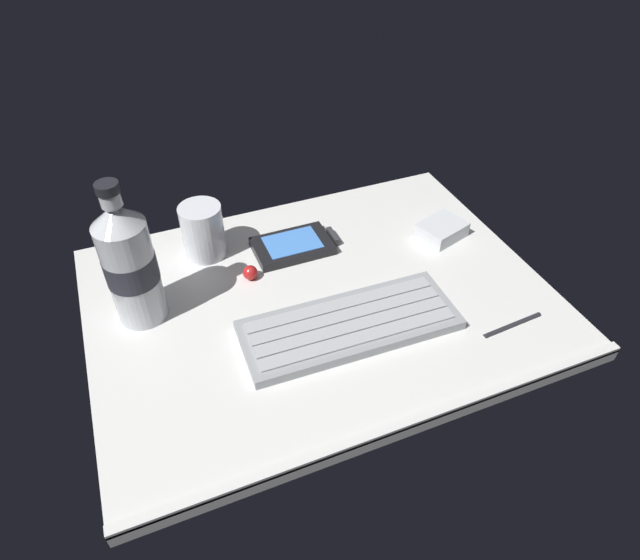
{
  "coord_description": "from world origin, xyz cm",
  "views": [
    {
      "loc": [
        -21.49,
        -53.03,
        53.51
      ],
      "look_at": [
        0.0,
        0.0,
        3.0
      ],
      "focal_mm": 30.79,
      "sensor_mm": 36.0,
      "label": 1
    }
  ],
  "objects_px": {
    "stylus_pen": "(513,324)",
    "juice_cup": "(203,233)",
    "handheld_device": "(296,245)",
    "trackball_mouse": "(250,273)",
    "keyboard": "(350,324)",
    "water_bottle": "(130,264)",
    "charger_block": "(442,230)"
  },
  "relations": [
    {
      "from": "juice_cup",
      "to": "water_bottle",
      "type": "distance_m",
      "value": 0.16
    },
    {
      "from": "juice_cup",
      "to": "keyboard",
      "type": "bearing_deg",
      "value": -58.92
    },
    {
      "from": "keyboard",
      "to": "juice_cup",
      "type": "height_order",
      "value": "juice_cup"
    },
    {
      "from": "handheld_device",
      "to": "stylus_pen",
      "type": "bearing_deg",
      "value": -51.54
    },
    {
      "from": "charger_block",
      "to": "handheld_device",
      "type": "bearing_deg",
      "value": 166.11
    },
    {
      "from": "keyboard",
      "to": "water_bottle",
      "type": "bearing_deg",
      "value": 152.23
    },
    {
      "from": "handheld_device",
      "to": "stylus_pen",
      "type": "distance_m",
      "value": 0.34
    },
    {
      "from": "water_bottle",
      "to": "keyboard",
      "type": "bearing_deg",
      "value": -27.77
    },
    {
      "from": "trackball_mouse",
      "to": "stylus_pen",
      "type": "xyz_separation_m",
      "value": [
        0.3,
        -0.23,
        -0.01
      ]
    },
    {
      "from": "handheld_device",
      "to": "water_bottle",
      "type": "height_order",
      "value": "water_bottle"
    },
    {
      "from": "water_bottle",
      "to": "charger_block",
      "type": "height_order",
      "value": "water_bottle"
    },
    {
      "from": "charger_block",
      "to": "stylus_pen",
      "type": "bearing_deg",
      "value": -94.55
    },
    {
      "from": "trackball_mouse",
      "to": "keyboard",
      "type": "bearing_deg",
      "value": -57.92
    },
    {
      "from": "stylus_pen",
      "to": "keyboard",
      "type": "bearing_deg",
      "value": 155.42
    },
    {
      "from": "juice_cup",
      "to": "charger_block",
      "type": "relative_size",
      "value": 1.21
    },
    {
      "from": "handheld_device",
      "to": "water_bottle",
      "type": "distance_m",
      "value": 0.26
    },
    {
      "from": "water_bottle",
      "to": "handheld_device",
      "type": "bearing_deg",
      "value": 13.32
    },
    {
      "from": "keyboard",
      "to": "trackball_mouse",
      "type": "distance_m",
      "value": 0.18
    },
    {
      "from": "keyboard",
      "to": "handheld_device",
      "type": "relative_size",
      "value": 2.29
    },
    {
      "from": "juice_cup",
      "to": "trackball_mouse",
      "type": "xyz_separation_m",
      "value": [
        0.05,
        -0.08,
        -0.03
      ]
    },
    {
      "from": "charger_block",
      "to": "trackball_mouse",
      "type": "distance_m",
      "value": 0.32
    },
    {
      "from": "stylus_pen",
      "to": "juice_cup",
      "type": "bearing_deg",
      "value": 134.16
    },
    {
      "from": "juice_cup",
      "to": "trackball_mouse",
      "type": "height_order",
      "value": "juice_cup"
    },
    {
      "from": "keyboard",
      "to": "handheld_device",
      "type": "distance_m",
      "value": 0.19
    },
    {
      "from": "stylus_pen",
      "to": "trackball_mouse",
      "type": "bearing_deg",
      "value": 138.92
    },
    {
      "from": "trackball_mouse",
      "to": "stylus_pen",
      "type": "relative_size",
      "value": 0.23
    },
    {
      "from": "keyboard",
      "to": "juice_cup",
      "type": "bearing_deg",
      "value": 121.08
    },
    {
      "from": "water_bottle",
      "to": "trackball_mouse",
      "type": "relative_size",
      "value": 9.45
    },
    {
      "from": "handheld_device",
      "to": "charger_block",
      "type": "distance_m",
      "value": 0.24
    },
    {
      "from": "handheld_device",
      "to": "trackball_mouse",
      "type": "height_order",
      "value": "trackball_mouse"
    },
    {
      "from": "juice_cup",
      "to": "trackball_mouse",
      "type": "bearing_deg",
      "value": -60.77
    },
    {
      "from": "trackball_mouse",
      "to": "stylus_pen",
      "type": "height_order",
      "value": "trackball_mouse"
    }
  ]
}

